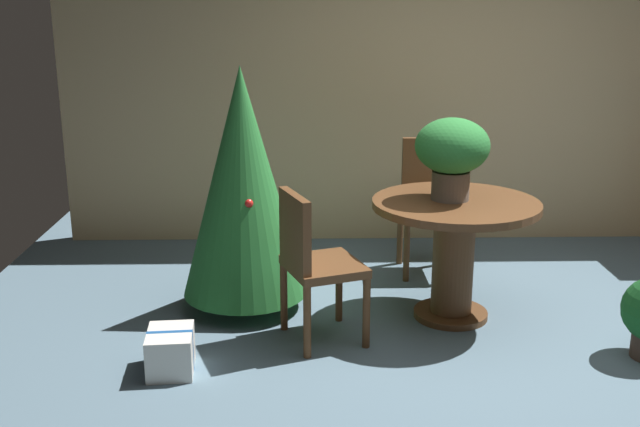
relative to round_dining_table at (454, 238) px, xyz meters
name	(u,v)px	position (x,y,z in m)	size (l,w,h in m)	color
ground_plane	(492,352)	(0.14, -0.51, -0.52)	(6.60, 6.60, 0.00)	slate
back_wall_panel	(435,82)	(0.14, 1.69, 0.78)	(6.00, 0.10, 2.60)	tan
round_dining_table	(454,238)	(0.00, 0.00, 0.00)	(1.02, 1.02, 0.76)	brown
flower_vase	(452,150)	(-0.03, 0.03, 0.54)	(0.45, 0.45, 0.50)	#665B51
wooden_chair_left_near	(312,258)	(-0.88, -0.32, -0.01)	(0.53, 0.56, 0.89)	brown
wooden_chair_far	(430,196)	(0.00, 0.90, 0.04)	(0.44, 0.42, 0.97)	brown
holiday_tree	(243,183)	(-1.30, 0.20, 0.31)	(0.80, 0.80, 1.55)	brown
gift_box_cream	(171,351)	(-1.64, -0.69, -0.41)	(0.26, 0.32, 0.23)	silver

